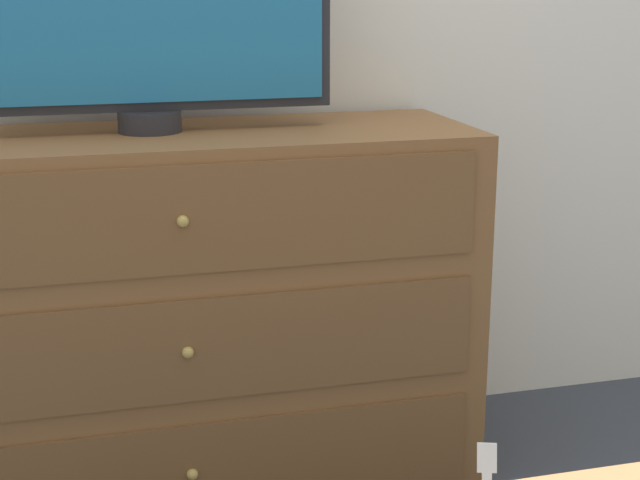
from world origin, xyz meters
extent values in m
plane|color=#383D47|center=(0.00, 0.00, 0.00)|extent=(12.00, 12.00, 0.00)
cube|color=brown|center=(-0.09, -0.25, 0.40)|extent=(1.31, 0.43, 0.81)
cube|color=brown|center=(-0.09, -0.47, 0.13)|extent=(1.21, 0.01, 0.21)
sphere|color=tan|center=(-0.09, -0.47, 0.13)|extent=(0.02, 0.02, 0.02)
cube|color=brown|center=(-0.09, -0.47, 0.40)|extent=(1.21, 0.01, 0.21)
sphere|color=tan|center=(-0.09, -0.47, 0.40)|extent=(0.02, 0.02, 0.02)
cube|color=brown|center=(-0.09, -0.47, 0.67)|extent=(1.21, 0.01, 0.21)
sphere|color=tan|center=(-0.09, -0.47, 0.67)|extent=(0.02, 0.02, 0.02)
cylinder|color=#232328|center=(-0.12, -0.22, 0.83)|extent=(0.13, 0.13, 0.04)
cube|color=white|center=(0.17, -1.30, 0.56)|extent=(0.03, 0.02, 0.03)
camera|label=1|loc=(-0.31, -2.29, 1.13)|focal=55.00mm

